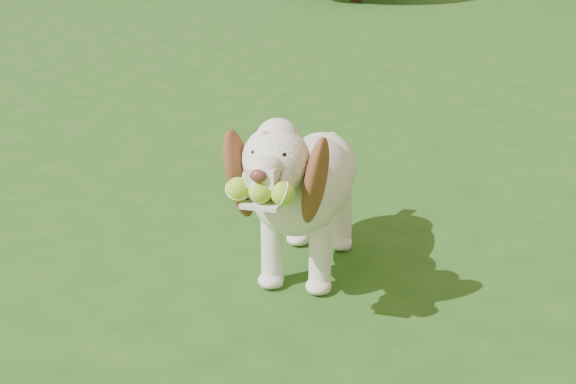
# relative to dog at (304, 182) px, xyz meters

# --- Properties ---
(ground) EXTENTS (80.00, 80.00, 0.00)m
(ground) POSITION_rel_dog_xyz_m (0.28, 0.44, -0.37)
(ground) COLOR #204F16
(ground) RESTS_ON ground
(dog) EXTENTS (0.43, 1.08, 0.70)m
(dog) POSITION_rel_dog_xyz_m (0.00, 0.00, 0.00)
(dog) COLOR white
(dog) RESTS_ON ground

